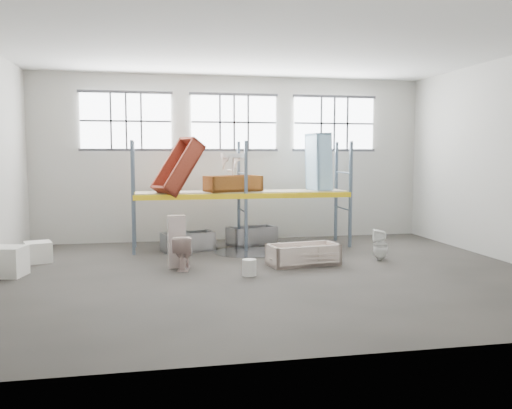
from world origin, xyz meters
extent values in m
cube|color=#433F39|center=(0.00, 0.00, -0.05)|extent=(12.00, 10.00, 0.10)
cube|color=silver|center=(0.00, 0.00, 5.05)|extent=(12.00, 10.00, 0.10)
cube|color=#B2B0A6|center=(0.00, 5.05, 2.50)|extent=(12.00, 0.10, 5.00)
cube|color=#AFAEA3|center=(0.00, -5.05, 2.50)|extent=(12.00, 0.10, 5.00)
cube|color=white|center=(-3.20, 4.94, 3.60)|extent=(2.60, 0.04, 1.60)
cube|color=white|center=(0.00, 4.94, 3.60)|extent=(2.60, 0.04, 1.60)
cube|color=white|center=(3.20, 4.94, 3.60)|extent=(2.60, 0.04, 1.60)
cube|color=slate|center=(-3.00, 2.90, 1.50)|extent=(0.08, 0.08, 3.00)
cube|color=slate|center=(-3.00, 4.10, 1.50)|extent=(0.08, 0.08, 3.00)
cube|color=slate|center=(0.00, 2.90, 1.50)|extent=(0.08, 0.08, 3.00)
cube|color=slate|center=(0.00, 4.10, 1.50)|extent=(0.08, 0.08, 3.00)
cube|color=slate|center=(3.00, 2.90, 1.50)|extent=(0.08, 0.08, 3.00)
cube|color=slate|center=(3.00, 4.10, 1.50)|extent=(0.08, 0.08, 3.00)
cube|color=yellow|center=(0.00, 2.90, 1.50)|extent=(6.00, 0.10, 0.14)
cube|color=yellow|center=(0.00, 4.10, 1.50)|extent=(6.00, 0.10, 0.14)
cube|color=gray|center=(0.00, 3.50, 1.58)|extent=(5.90, 1.10, 0.03)
cylinder|color=black|center=(0.00, 2.70, 0.00)|extent=(1.80, 1.80, 0.00)
cube|color=#C2B29F|center=(1.14, 0.58, 0.28)|extent=(0.44, 0.33, 0.38)
imported|color=beige|center=(0.34, 0.70, 0.16)|extent=(0.39, 0.39, 0.13)
imported|color=beige|center=(-1.84, 0.83, 0.40)|extent=(0.56, 0.84, 0.79)
cube|color=#C3AEA8|center=(-1.97, 1.06, 0.61)|extent=(0.41, 0.28, 1.23)
imported|color=white|center=(3.05, 0.93, 0.39)|extent=(0.45, 0.45, 0.78)
imported|color=white|center=(-0.30, 3.28, 2.09)|extent=(0.83, 0.75, 0.61)
cylinder|color=silver|center=(-0.47, -0.12, 0.18)|extent=(0.39, 0.39, 0.36)
cube|color=silver|center=(-5.64, 0.86, 0.32)|extent=(0.88, 0.80, 0.64)
cube|color=silver|center=(-5.27, 2.33, 0.25)|extent=(0.75, 0.75, 0.50)
camera|label=1|loc=(-2.59, -11.54, 2.64)|focal=38.08mm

